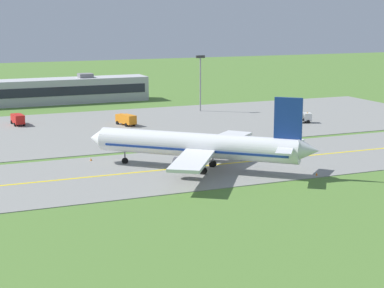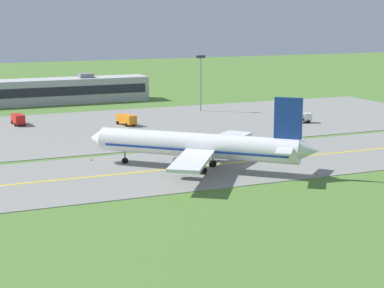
{
  "view_description": "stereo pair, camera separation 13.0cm",
  "coord_description": "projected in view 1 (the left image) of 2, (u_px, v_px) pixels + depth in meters",
  "views": [
    {
      "loc": [
        -41.44,
        -97.27,
        25.51
      ],
      "look_at": [
        -0.82,
        0.21,
        4.0
      ],
      "focal_mm": 60.36,
      "sensor_mm": 36.0,
      "label": 1
    },
    {
      "loc": [
        -41.32,
        -97.32,
        25.51
      ],
      "look_at": [
        -0.82,
        0.21,
        4.0
      ],
      "focal_mm": 60.36,
      "sensor_mm": 36.0,
      "label": 2
    }
  ],
  "objects": [
    {
      "name": "service_truck_catering",
      "position": [
        126.0,
        119.0,
        148.39
      ],
      "size": [
        3.61,
        6.33,
        2.6
      ],
      "color": "orange",
      "rests_on": "ground"
    },
    {
      "name": "traffic_cone_mid_edge",
      "position": [
        91.0,
        160.0,
        112.96
      ],
      "size": [
        0.44,
        0.44,
        0.6
      ],
      "primitive_type": "cone",
      "color": "orange",
      "rests_on": "ground"
    },
    {
      "name": "service_truck_fuel",
      "position": [
        298.0,
        117.0,
        151.64
      ],
      "size": [
        6.34,
        3.82,
        2.65
      ],
      "color": "silver",
      "rests_on": "ground"
    },
    {
      "name": "taxiway_centreline",
      "position": [
        197.0,
        166.0,
        108.67
      ],
      "size": [
        220.0,
        0.6,
        0.01
      ],
      "primitive_type": "cube",
      "color": "yellow",
      "rests_on": "taxiway_strip"
    },
    {
      "name": "terminal_building",
      "position": [
        45.0,
        91.0,
        183.48
      ],
      "size": [
        59.4,
        9.04,
        8.27
      ],
      "color": "#B2B2B7",
      "rests_on": "ground"
    },
    {
      "name": "traffic_cone_near_edge",
      "position": [
        317.0,
        174.0,
        102.71
      ],
      "size": [
        0.44,
        0.44,
        0.6
      ],
      "primitive_type": "cone",
      "color": "orange",
      "rests_on": "ground"
    },
    {
      "name": "taxiway_strip",
      "position": [
        197.0,
        167.0,
        108.68
      ],
      "size": [
        240.0,
        28.0,
        0.1
      ],
      "primitive_type": "cube",
      "color": "gray",
      "rests_on": "ground"
    },
    {
      "name": "apron_light_mast",
      "position": [
        200.0,
        76.0,
        168.36
      ],
      "size": [
        2.4,
        0.5,
        14.7
      ],
      "color": "gray",
      "rests_on": "ground"
    },
    {
      "name": "ground_plane",
      "position": [
        197.0,
        167.0,
        108.69
      ],
      "size": [
        500.0,
        500.0,
        0.0
      ],
      "primitive_type": "plane",
      "color": "#517A33"
    },
    {
      "name": "airplane_lead",
      "position": [
        199.0,
        146.0,
        105.79
      ],
      "size": [
        32.4,
        29.95,
        12.7
      ],
      "color": "white",
      "rests_on": "ground"
    },
    {
      "name": "service_truck_baggage",
      "position": [
        18.0,
        119.0,
        148.84
      ],
      "size": [
        2.72,
        6.14,
        2.6
      ],
      "color": "red",
      "rests_on": "ground"
    },
    {
      "name": "apron_pad",
      "position": [
        166.0,
        124.0,
        150.44
      ],
      "size": [
        140.0,
        52.0,
        0.1
      ],
      "primitive_type": "cube",
      "color": "gray",
      "rests_on": "ground"
    }
  ]
}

